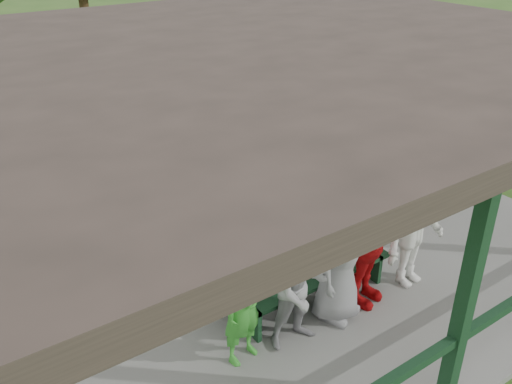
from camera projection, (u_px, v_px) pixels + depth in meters
ground at (249, 252)px, 8.76m from camera, size 90.00×90.00×0.00m
concrete_slab at (249, 249)px, 8.74m from camera, size 10.00×8.00×0.10m
pavilion_structure at (247, 55)px, 7.32m from camera, size 10.60×8.60×3.24m
picnic_table_near at (293, 258)px, 7.59m from camera, size 2.47×1.39×0.75m
picnic_table_far at (220, 202)px, 9.06m from camera, size 2.72×1.39×0.75m
table_setting at (285, 241)px, 7.41m from camera, size 2.50×0.45×0.10m
contestant_green at (243, 306)px, 6.20m from camera, size 0.62×0.47×1.54m
contestant_grey_left at (301, 289)px, 6.46m from camera, size 0.82×0.67×1.56m
contestant_grey_mid at (341, 253)px, 6.82m from camera, size 1.08×0.87×1.92m
contestant_red at (368, 245)px, 7.09m from camera, size 1.15×0.71×1.82m
contestant_white_fedora at (417, 228)px, 7.47m from camera, size 1.21×0.75×1.86m
spectator_lblue at (183, 171)px, 9.45m from camera, size 1.48×0.57×1.56m
spectator_blue at (113, 174)px, 9.27m from camera, size 0.60×0.41×1.61m
spectator_grey at (254, 149)px, 10.26m from camera, size 0.89×0.76×1.61m
pickup_truck at (201, 68)px, 16.34m from camera, size 5.98×4.40×1.51m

